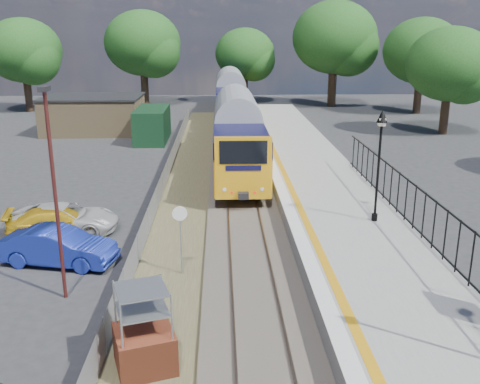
{
  "coord_description": "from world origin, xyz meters",
  "views": [
    {
      "loc": [
        -1.05,
        -14.68,
        8.43
      ],
      "look_at": [
        -0.26,
        6.66,
        2.0
      ],
      "focal_mm": 40.0,
      "sensor_mm": 36.0,
      "label": 1
    }
  ],
  "objects_px": {
    "train": "(233,107)",
    "speed_sign": "(180,229)",
    "carpark_lamp": "(54,183)",
    "car_yellow": "(59,222)",
    "car_blue": "(58,247)",
    "brick_plinth": "(144,330)",
    "car_white": "(64,219)",
    "victorian_lamp_north": "(380,140)"
  },
  "relations": [
    {
      "from": "train",
      "to": "car_yellow",
      "type": "height_order",
      "value": "train"
    },
    {
      "from": "car_blue",
      "to": "car_yellow",
      "type": "relative_size",
      "value": 1.0
    },
    {
      "from": "brick_plinth",
      "to": "train",
      "type": "bearing_deg",
      "value": 84.65
    },
    {
      "from": "victorian_lamp_north",
      "to": "car_white",
      "type": "xyz_separation_m",
      "value": [
        -13.19,
        1.43,
        -3.66
      ]
    },
    {
      "from": "carpark_lamp",
      "to": "car_yellow",
      "type": "xyz_separation_m",
      "value": [
        -1.77,
        5.63,
        -3.31
      ]
    },
    {
      "from": "speed_sign",
      "to": "victorian_lamp_north",
      "type": "bearing_deg",
      "value": 10.17
    },
    {
      "from": "victorian_lamp_north",
      "to": "car_white",
      "type": "distance_m",
      "value": 13.76
    },
    {
      "from": "brick_plinth",
      "to": "car_yellow",
      "type": "xyz_separation_m",
      "value": [
        -4.94,
        9.64,
        -0.5
      ]
    },
    {
      "from": "train",
      "to": "speed_sign",
      "type": "height_order",
      "value": "train"
    },
    {
      "from": "brick_plinth",
      "to": "carpark_lamp",
      "type": "xyz_separation_m",
      "value": [
        -3.16,
        4.01,
        2.81
      ]
    },
    {
      "from": "train",
      "to": "car_blue",
      "type": "height_order",
      "value": "train"
    },
    {
      "from": "car_blue",
      "to": "car_white",
      "type": "height_order",
      "value": "car_blue"
    },
    {
      "from": "speed_sign",
      "to": "carpark_lamp",
      "type": "xyz_separation_m",
      "value": [
        -3.73,
        -1.54,
        2.17
      ]
    },
    {
      "from": "car_blue",
      "to": "car_yellow",
      "type": "bearing_deg",
      "value": 28.17
    },
    {
      "from": "car_blue",
      "to": "speed_sign",
      "type": "bearing_deg",
      "value": -91.5
    },
    {
      "from": "carpark_lamp",
      "to": "car_blue",
      "type": "distance_m",
      "value": 4.3
    },
    {
      "from": "car_yellow",
      "to": "train",
      "type": "bearing_deg",
      "value": -29.28
    },
    {
      "from": "brick_plinth",
      "to": "car_yellow",
      "type": "bearing_deg",
      "value": 117.13
    },
    {
      "from": "train",
      "to": "car_blue",
      "type": "bearing_deg",
      "value": -105.41
    },
    {
      "from": "victorian_lamp_north",
      "to": "brick_plinth",
      "type": "bearing_deg",
      "value": -134.24
    },
    {
      "from": "brick_plinth",
      "to": "car_yellow",
      "type": "distance_m",
      "value": 10.84
    },
    {
      "from": "train",
      "to": "car_white",
      "type": "relative_size",
      "value": 8.84
    },
    {
      "from": "car_blue",
      "to": "brick_plinth",
      "type": "bearing_deg",
      "value": -136.16
    },
    {
      "from": "brick_plinth",
      "to": "car_white",
      "type": "xyz_separation_m",
      "value": [
        -4.83,
        10.02,
        -0.48
      ]
    },
    {
      "from": "victorian_lamp_north",
      "to": "speed_sign",
      "type": "bearing_deg",
      "value": -158.72
    },
    {
      "from": "brick_plinth",
      "to": "victorian_lamp_north",
      "type": "bearing_deg",
      "value": 45.76
    },
    {
      "from": "carpark_lamp",
      "to": "car_yellow",
      "type": "relative_size",
      "value": 1.61
    },
    {
      "from": "train",
      "to": "car_white",
      "type": "xyz_separation_m",
      "value": [
        -7.89,
        -22.68,
        -1.7
      ]
    },
    {
      "from": "car_blue",
      "to": "train",
      "type": "bearing_deg",
      "value": -3.07
    },
    {
      "from": "speed_sign",
      "to": "car_yellow",
      "type": "relative_size",
      "value": 0.61
    },
    {
      "from": "victorian_lamp_north",
      "to": "train",
      "type": "distance_m",
      "value": 24.76
    },
    {
      "from": "car_blue",
      "to": "car_white",
      "type": "distance_m",
      "value": 3.4
    },
    {
      "from": "train",
      "to": "car_yellow",
      "type": "distance_m",
      "value": 24.46
    },
    {
      "from": "brick_plinth",
      "to": "car_white",
      "type": "distance_m",
      "value": 11.13
    },
    {
      "from": "train",
      "to": "carpark_lamp",
      "type": "xyz_separation_m",
      "value": [
        -6.23,
        -28.68,
        1.59
      ]
    },
    {
      "from": "train",
      "to": "car_white",
      "type": "distance_m",
      "value": 24.07
    },
    {
      "from": "victorian_lamp_north",
      "to": "brick_plinth",
      "type": "relative_size",
      "value": 1.97
    },
    {
      "from": "brick_plinth",
      "to": "car_blue",
      "type": "distance_m",
      "value": 7.87
    },
    {
      "from": "train",
      "to": "speed_sign",
      "type": "relative_size",
      "value": 15.55
    },
    {
      "from": "carpark_lamp",
      "to": "car_yellow",
      "type": "bearing_deg",
      "value": 107.51
    },
    {
      "from": "car_white",
      "to": "car_yellow",
      "type": "bearing_deg",
      "value": 162.9
    },
    {
      "from": "victorian_lamp_north",
      "to": "speed_sign",
      "type": "height_order",
      "value": "victorian_lamp_north"
    }
  ]
}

